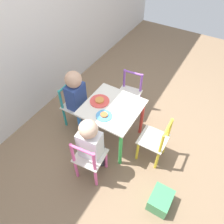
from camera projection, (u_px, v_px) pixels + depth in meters
name	position (u px, v px, depth m)	size (l,w,h in m)	color
ground_plane	(112.00, 137.00, 2.50)	(6.00, 6.00, 0.00)	#7F664C
house_wall	(10.00, 0.00, 1.92)	(6.00, 0.06, 2.60)	silver
kids_table	(112.00, 113.00, 2.20)	(0.54, 0.54, 0.50)	silver
chair_teal	(75.00, 106.00, 2.47)	(0.26, 0.26, 0.54)	silver
chair_pink	(89.00, 159.00, 2.00)	(0.28, 0.28, 0.54)	silver
chair_yellow	(155.00, 141.00, 2.13)	(0.26, 0.26, 0.54)	silver
chair_purple	(129.00, 94.00, 2.61)	(0.29, 0.29, 0.54)	silver
child_back	(77.00, 95.00, 2.31)	(0.20, 0.22, 0.75)	#4C608E
child_left	(91.00, 143.00, 1.91)	(0.22, 0.21, 0.73)	#38383D
plate_back	(100.00, 101.00, 2.18)	(0.20, 0.20, 0.03)	#E54C47
plate_left	(104.00, 115.00, 2.04)	(0.15, 0.15, 0.03)	#4C9EE0
storage_bin	(160.00, 200.00, 1.93)	(0.22, 0.18, 0.16)	#3D8E56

